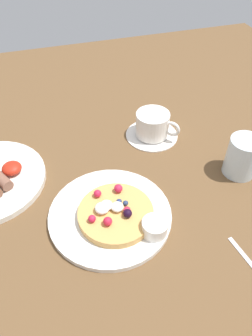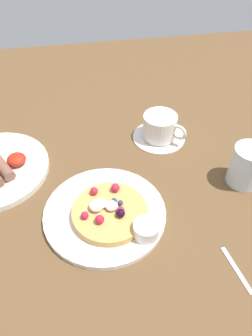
# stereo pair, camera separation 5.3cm
# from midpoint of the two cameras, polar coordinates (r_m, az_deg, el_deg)

# --- Properties ---
(ground_plane) EXTENTS (1.51, 1.55, 0.03)m
(ground_plane) POSITION_cam_midpoint_polar(r_m,az_deg,el_deg) (0.68, 3.04, -5.31)
(ground_plane) COLOR brown
(pancake_plate) EXTENTS (0.24, 0.24, 0.01)m
(pancake_plate) POSITION_cam_midpoint_polar(r_m,az_deg,el_deg) (0.63, -1.38, -8.19)
(pancake_plate) COLOR white
(pancake_plate) RESTS_ON ground_plane
(pancake_with_berries) EXTENTS (0.15, 0.15, 0.03)m
(pancake_with_berries) POSITION_cam_midpoint_polar(r_m,az_deg,el_deg) (0.61, -0.55, -7.93)
(pancake_with_berries) COLOR tan
(pancake_with_berries) RESTS_ON pancake_plate
(syrup_ramekin) EXTENTS (0.05, 0.05, 0.03)m
(syrup_ramekin) POSITION_cam_midpoint_polar(r_m,az_deg,el_deg) (0.58, 6.26, -11.06)
(syrup_ramekin) COLOR white
(syrup_ramekin) RESTS_ON pancake_plate
(coffee_saucer) EXTENTS (0.13, 0.13, 0.01)m
(coffee_saucer) POSITION_cam_midpoint_polar(r_m,az_deg,el_deg) (0.81, 7.80, 5.54)
(coffee_saucer) COLOR white
(coffee_saucer) RESTS_ON ground_plane
(coffee_cup) EXTENTS (0.10, 0.09, 0.06)m
(coffee_cup) POSITION_cam_midpoint_polar(r_m,az_deg,el_deg) (0.79, 8.14, 7.43)
(coffee_cup) COLOR white
(coffee_cup) RESTS_ON coffee_saucer
(water_glass) EXTENTS (0.07, 0.07, 0.09)m
(water_glass) POSITION_cam_midpoint_polar(r_m,az_deg,el_deg) (0.72, 22.92, 0.26)
(water_glass) COLOR silver
(water_glass) RESTS_ON ground_plane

